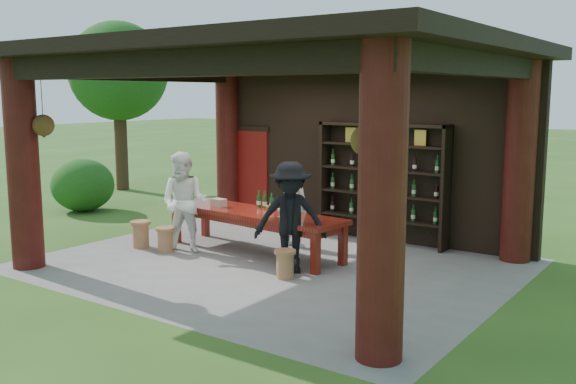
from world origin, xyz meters
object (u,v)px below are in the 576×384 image
Objects in this scene: stool_far_left at (141,234)px; napkin_basket at (219,203)px; guest_man at (290,218)px; wine_shelf at (382,183)px; host at (295,205)px; stool_near_left at (165,239)px; stool_near_right at (285,263)px; tasting_table at (254,217)px; guest_woman at (185,203)px.

napkin_basket reaches higher than stool_far_left.
napkin_basket is at bearing 126.90° from guest_man.
guest_man is (-0.21, -2.68, -0.25)m from wine_shelf.
host is (2.24, 1.69, 0.51)m from stool_far_left.
stool_near_left is at bearing -133.61° from wine_shelf.
guest_man is (-0.13, 0.33, 0.64)m from stool_near_right.
guest_man is at bearing -94.45° from wine_shelf.
host is (-1.13, -1.22, -0.36)m from wine_shelf.
host is 1.38m from napkin_basket.
tasting_table is at bearing 24.31° from stool_far_left.
guest_woman is (-2.46, -2.69, -0.24)m from wine_shelf.
wine_shelf is 1.70m from host.
tasting_table reaches higher than stool_near_left.
stool_near_left is at bearing 51.77° from host.
guest_man is at bearing -27.43° from tasting_table.
host is at bearing 36.83° from napkin_basket.
wine_shelf is at bearing 54.77° from tasting_table.
guest_woman is (-1.02, -0.65, 0.25)m from tasting_table.
guest_man is (0.92, -1.46, 0.10)m from host.
tasting_table is at bearing 116.68° from guest_man.
wine_shelf is 2.54m from tasting_table.
wine_shelf is 3.65m from guest_woman.
guest_man is (2.55, 0.22, 0.64)m from stool_near_left.
guest_woman reaches higher than stool_near_left.
stool_near_left reaches higher than stool_near_right.
guest_man is 6.69× the size of napkin_basket.
guest_man reaches higher than stool_far_left.
stool_far_left is at bearing -155.69° from tasting_table.
napkin_basket is at bearing 48.59° from guest_woman.
tasting_table is 14.01× the size of napkin_basket.
host is 5.89× the size of napkin_basket.
tasting_table is at bearing 0.80° from napkin_basket.
stool_far_left is at bearing 43.01° from host.
host is (1.63, 1.67, 0.53)m from stool_near_left.
wine_shelf is 9.78× the size of napkin_basket.
stool_near_left is 0.25× the size of guest_man.
stool_far_left is 2.85m from host.
host is at bearing 86.41° from guest_man.
wine_shelf reaches higher than guest_woman.
napkin_basket is (0.52, 0.84, 0.59)m from stool_near_left.
tasting_table is (-1.44, -2.04, -0.49)m from wine_shelf.
guest_woman is at bearing 34.65° from stool_near_left.
guest_woman reaches higher than host.
wine_shelf reaches higher than stool_near_left.
stool_near_right is at bearing -104.28° from guest_man.
tasting_table is 7.48× the size of stool_far_left.
tasting_table is at bearing 33.00° from stool_near_left.
stool_near_right is 0.25× the size of guest_man.
wine_shelf is 1.46× the size of guest_man.
tasting_table is at bearing 144.66° from stool_near_right.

